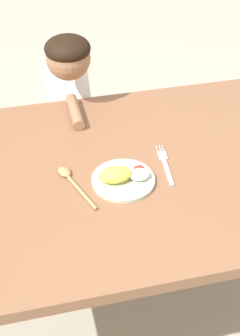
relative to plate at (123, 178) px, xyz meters
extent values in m
plane|color=#AFA997|center=(0.05, 0.06, -0.77)|extent=(8.00, 8.00, 0.00)
cube|color=brown|center=(0.05, 0.06, -0.04)|extent=(1.41, 0.94, 0.04)
cube|color=brown|center=(0.66, 0.44, -0.42)|extent=(0.06, 0.06, 0.71)
cylinder|color=beige|center=(0.00, 0.00, -0.01)|extent=(0.21, 0.21, 0.01)
ellipsoid|color=#E7D54C|center=(-0.02, 0.00, 0.02)|extent=(0.11, 0.07, 0.04)
ellipsoid|color=red|center=(0.06, 0.03, 0.00)|extent=(0.04, 0.04, 0.02)
ellipsoid|color=silver|center=(0.05, -0.01, 0.01)|extent=(0.07, 0.06, 0.03)
cube|color=silver|center=(0.16, 0.01, -0.02)|extent=(0.03, 0.13, 0.01)
cube|color=silver|center=(0.16, 0.10, -0.02)|extent=(0.03, 0.04, 0.01)
cylinder|color=silver|center=(0.18, 0.14, -0.02)|extent=(0.01, 0.04, 0.00)
cylinder|color=silver|center=(0.17, 0.14, -0.02)|extent=(0.01, 0.04, 0.00)
cylinder|color=silver|center=(0.16, 0.14, -0.02)|extent=(0.01, 0.04, 0.00)
cylinder|color=tan|center=(-0.14, -0.03, -0.01)|extent=(0.07, 0.17, 0.01)
ellipsoid|color=tan|center=(-0.18, 0.08, -0.01)|extent=(0.05, 0.07, 0.02)
cube|color=#3E4370|center=(-0.09, 0.72, -0.49)|extent=(0.17, 0.14, 0.57)
cube|color=white|center=(-0.09, 0.61, -0.05)|extent=(0.17, 0.32, 0.38)
sphere|color=#9E7051|center=(-0.09, 0.51, 0.18)|extent=(0.17, 0.17, 0.17)
ellipsoid|color=black|center=(-0.09, 0.51, 0.22)|extent=(0.17, 0.17, 0.09)
cylinder|color=#9E7051|center=(-0.09, 0.41, 0.00)|extent=(0.04, 0.20, 0.04)
camera|label=1|loc=(-0.27, -1.14, 1.03)|focal=51.95mm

